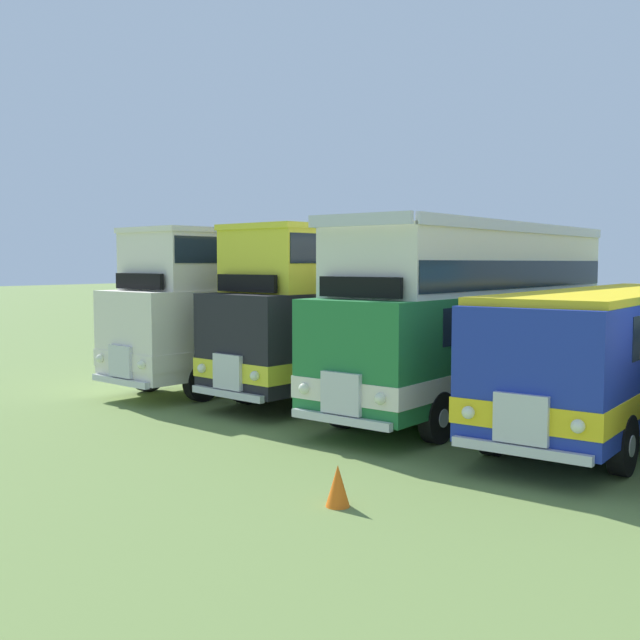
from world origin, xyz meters
TOP-DOWN VIEW (x-y plane):
  - ground_plane at (0.00, 0.00)m, footprint 200.00×200.00m
  - bus_first_in_row at (-6.84, 0.18)m, footprint 3.07×10.36m
  - bus_second_in_row at (-3.42, 0.50)m, footprint 3.11×10.26m
  - bus_third_in_row at (0.00, 0.33)m, footprint 2.63×11.15m
  - bus_fourth_in_row at (3.42, 0.15)m, footprint 2.97×11.24m
  - cone_near_end at (1.94, -8.00)m, footprint 0.36×0.36m
  - rope_fence_line at (-0.00, 9.44)m, footprint 19.78×0.08m

SIDE VIEW (x-z plane):
  - ground_plane at x=0.00m, z-range 0.00..0.00m
  - cone_near_end at x=1.94m, z-range 0.00..0.62m
  - rope_fence_line at x=0.00m, z-range 0.16..1.21m
  - bus_fourth_in_row at x=3.42m, z-range 0.26..3.25m
  - bus_third_in_row at x=0.00m, z-range 0.10..4.62m
  - bus_second_in_row at x=-3.42m, z-range 0.22..4.71m
  - bus_first_in_row at x=-6.84m, z-range 0.22..4.71m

